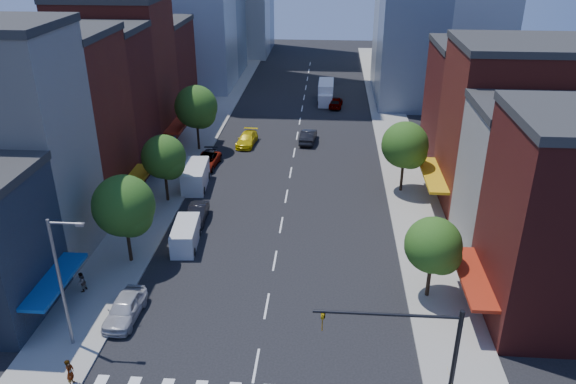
% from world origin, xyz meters
% --- Properties ---
extents(ground, '(220.00, 220.00, 0.00)m').
position_xyz_m(ground, '(0.00, 0.00, 0.00)').
color(ground, black).
rests_on(ground, ground).
extents(sidewalk_left, '(5.00, 120.00, 0.15)m').
position_xyz_m(sidewalk_left, '(-12.50, 40.00, 0.07)').
color(sidewalk_left, gray).
rests_on(sidewalk_left, ground).
extents(sidewalk_right, '(5.00, 120.00, 0.15)m').
position_xyz_m(sidewalk_right, '(12.50, 40.00, 0.07)').
color(sidewalk_right, gray).
rests_on(sidewalk_right, ground).
extents(bldg_left_1, '(12.00, 8.00, 18.00)m').
position_xyz_m(bldg_left_1, '(-21.00, 12.00, 9.00)').
color(bldg_left_1, '#B9B4AA').
rests_on(bldg_left_1, ground).
extents(bldg_left_2, '(12.00, 9.00, 16.00)m').
position_xyz_m(bldg_left_2, '(-21.00, 20.50, 8.00)').
color(bldg_left_2, maroon).
rests_on(bldg_left_2, ground).
extents(bldg_left_3, '(12.00, 8.00, 15.00)m').
position_xyz_m(bldg_left_3, '(-21.00, 29.00, 7.50)').
color(bldg_left_3, '#541715').
rests_on(bldg_left_3, ground).
extents(bldg_left_4, '(12.00, 9.00, 17.00)m').
position_xyz_m(bldg_left_4, '(-21.00, 37.50, 8.50)').
color(bldg_left_4, maroon).
rests_on(bldg_left_4, ground).
extents(bldg_left_5, '(12.00, 10.00, 13.00)m').
position_xyz_m(bldg_left_5, '(-21.00, 47.00, 6.50)').
color(bldg_left_5, '#541715').
rests_on(bldg_left_5, ground).
extents(bldg_right_1, '(12.00, 8.00, 12.00)m').
position_xyz_m(bldg_right_1, '(21.00, 15.00, 6.00)').
color(bldg_right_1, '#B9B4AA').
rests_on(bldg_right_1, ground).
extents(bldg_right_2, '(12.00, 10.00, 15.00)m').
position_xyz_m(bldg_right_2, '(21.00, 24.00, 7.50)').
color(bldg_right_2, maroon).
rests_on(bldg_right_2, ground).
extents(bldg_right_3, '(12.00, 10.00, 13.00)m').
position_xyz_m(bldg_right_3, '(21.00, 34.00, 6.50)').
color(bldg_right_3, '#541715').
rests_on(bldg_right_3, ground).
extents(traffic_signal, '(7.24, 2.24, 8.00)m').
position_xyz_m(traffic_signal, '(9.94, -4.50, 4.16)').
color(traffic_signal, black).
rests_on(traffic_signal, sidewalk_right).
extents(streetlight, '(2.25, 0.25, 9.00)m').
position_xyz_m(streetlight, '(-11.81, 1.00, 5.28)').
color(streetlight, slate).
rests_on(streetlight, sidewalk_left).
extents(tree_left_near, '(4.80, 4.80, 7.30)m').
position_xyz_m(tree_left_near, '(-11.35, 10.92, 4.87)').
color(tree_left_near, black).
rests_on(tree_left_near, sidewalk_left).
extents(tree_left_mid, '(4.20, 4.20, 6.65)m').
position_xyz_m(tree_left_mid, '(-11.35, 21.92, 4.53)').
color(tree_left_mid, black).
rests_on(tree_left_mid, sidewalk_left).
extents(tree_left_far, '(5.00, 5.00, 7.75)m').
position_xyz_m(tree_left_far, '(-11.35, 35.92, 5.20)').
color(tree_left_far, black).
rests_on(tree_left_far, sidewalk_left).
extents(tree_right_near, '(4.00, 4.00, 6.20)m').
position_xyz_m(tree_right_near, '(11.65, 7.92, 4.19)').
color(tree_right_near, black).
rests_on(tree_right_near, sidewalk_right).
extents(tree_right_far, '(4.60, 4.60, 7.20)m').
position_xyz_m(tree_right_far, '(11.65, 25.92, 4.86)').
color(tree_right_far, black).
rests_on(tree_right_far, sidewalk_right).
extents(parked_car_front, '(2.07, 4.84, 1.63)m').
position_xyz_m(parked_car_front, '(-9.50, 3.93, 0.81)').
color(parked_car_front, '#B3B3B8').
rests_on(parked_car_front, ground).
extents(parked_car_second, '(1.77, 4.56, 1.48)m').
position_xyz_m(parked_car_second, '(-7.68, 18.13, 0.74)').
color(parked_car_second, black).
rests_on(parked_car_second, ground).
extents(parked_car_third, '(2.82, 5.31, 1.42)m').
position_xyz_m(parked_car_third, '(-9.50, 30.85, 0.71)').
color(parked_car_third, '#999999').
rests_on(parked_car_third, ground).
extents(parked_car_rear, '(1.99, 4.61, 1.32)m').
position_xyz_m(parked_car_rear, '(-9.50, 31.73, 0.66)').
color(parked_car_rear, black).
rests_on(parked_car_rear, ground).
extents(cargo_van_near, '(2.27, 4.86, 2.01)m').
position_xyz_m(cargo_van_near, '(-7.67, 13.68, 1.00)').
color(cargo_van_near, silver).
rests_on(cargo_van_near, ground).
extents(cargo_van_far, '(2.60, 5.65, 2.34)m').
position_xyz_m(cargo_van_far, '(-9.49, 25.48, 1.16)').
color(cargo_van_far, silver).
rests_on(cargo_van_far, ground).
extents(taxi, '(2.47, 5.21, 1.47)m').
position_xyz_m(taxi, '(-5.98, 38.22, 0.73)').
color(taxi, '#DCC10B').
rests_on(taxi, ground).
extents(traffic_car_oncoming, '(2.14, 5.01, 1.61)m').
position_xyz_m(traffic_car_oncoming, '(1.50, 39.69, 0.80)').
color(traffic_car_oncoming, black).
rests_on(traffic_car_oncoming, ground).
extents(traffic_car_far, '(2.25, 4.73, 1.56)m').
position_xyz_m(traffic_car_far, '(4.97, 54.98, 0.78)').
color(traffic_car_far, '#999999').
rests_on(traffic_car_far, ground).
extents(box_truck, '(2.38, 7.44, 2.99)m').
position_xyz_m(box_truck, '(3.41, 57.80, 1.41)').
color(box_truck, silver).
rests_on(box_truck, ground).
extents(pedestrian_near, '(0.48, 0.69, 1.78)m').
position_xyz_m(pedestrian_near, '(-10.50, -2.49, 1.04)').
color(pedestrian_near, '#999999').
rests_on(pedestrian_near, sidewalk_left).
extents(pedestrian_far, '(0.77, 0.88, 1.55)m').
position_xyz_m(pedestrian_far, '(-13.66, 6.60, 0.92)').
color(pedestrian_far, '#999999').
rests_on(pedestrian_far, sidewalk_left).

